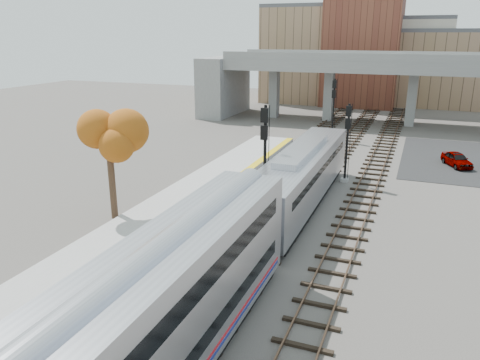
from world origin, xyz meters
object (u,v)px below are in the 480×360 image
Objects in this scene: signal_mast_mid at (347,145)px; tree at (108,137)px; locomotive at (301,176)px; signal_mast_far at (333,110)px; car_a at (457,159)px; signal_mast_near at (265,160)px.

signal_mast_mid is 0.87× the size of tree.
tree is at bearing -133.88° from signal_mast_mid.
tree is at bearing -149.01° from locomotive.
signal_mast_mid is 16.60m from signal_mast_far.
signal_mast_mid is at bearing 46.12° from tree.
car_a is (22.00, 22.11, -4.85)m from tree.
signal_mast_far is (-2.10, 23.03, 1.17)m from locomotive.
signal_mast_near reaches higher than signal_mast_far.
car_a is at bearing 43.64° from signal_mast_mid.
signal_mast_near is at bearing -151.41° from car_a.
signal_mast_far is at bearing 125.22° from car_a.
locomotive is at bearing 43.04° from signal_mast_near.
locomotive is 3.22m from signal_mast_near.
signal_mast_mid is at bearing 73.93° from locomotive.
tree is at bearing -106.82° from signal_mast_far.
locomotive is 4.93× the size of car_a.
signal_mast_mid is at bearing -75.70° from signal_mast_far.
locomotive is 23.16m from signal_mast_far.
locomotive is at bearing -149.88° from car_a.
signal_mast_near is 0.99× the size of tree.
car_a is (8.93, 8.51, -2.42)m from signal_mast_mid.
signal_mast_mid is 19.01m from tree.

